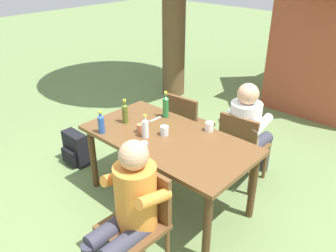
# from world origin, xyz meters

# --- Properties ---
(ground_plane) EXTENTS (24.00, 24.00, 0.00)m
(ground_plane) POSITION_xyz_m (0.00, 0.00, 0.00)
(ground_plane) COLOR #6B844C
(dining_table) EXTENTS (1.67, 0.88, 0.75)m
(dining_table) POSITION_xyz_m (0.00, 0.00, 0.66)
(dining_table) COLOR brown
(dining_table) RESTS_ON ground_plane
(chair_far_right) EXTENTS (0.48, 0.48, 0.87)m
(chair_far_right) POSITION_xyz_m (0.38, 0.74, 0.49)
(chair_far_right) COLOR brown
(chair_far_right) RESTS_ON ground_plane
(chair_near_right) EXTENTS (0.45, 0.45, 0.87)m
(chair_near_right) POSITION_xyz_m (0.38, -0.74, 0.49)
(chair_near_right) COLOR brown
(chair_near_right) RESTS_ON ground_plane
(chair_far_left) EXTENTS (0.48, 0.48, 0.87)m
(chair_far_left) POSITION_xyz_m (-0.37, 0.74, 0.49)
(chair_far_left) COLOR brown
(chair_far_left) RESTS_ON ground_plane
(person_in_white_shirt) EXTENTS (0.47, 0.61, 1.18)m
(person_in_white_shirt) POSITION_xyz_m (0.38, 0.85, 0.66)
(person_in_white_shirt) COLOR white
(person_in_white_shirt) RESTS_ON ground_plane
(person_in_plaid_shirt) EXTENTS (0.47, 0.61, 1.18)m
(person_in_plaid_shirt) POSITION_xyz_m (0.38, -0.85, 0.66)
(person_in_plaid_shirt) COLOR orange
(person_in_plaid_shirt) RESTS_ON ground_plane
(bottle_blue) EXTENTS (0.06, 0.06, 0.23)m
(bottle_blue) POSITION_xyz_m (-0.54, -0.37, 0.85)
(bottle_blue) COLOR #2D56A3
(bottle_blue) RESTS_ON dining_table
(bottle_green) EXTENTS (0.06, 0.06, 0.29)m
(bottle_green) POSITION_xyz_m (-0.32, 0.31, 0.88)
(bottle_green) COLOR #287A38
(bottle_green) RESTS_ON dining_table
(bottle_olive) EXTENTS (0.06, 0.06, 0.26)m
(bottle_olive) POSITION_xyz_m (-0.53, -0.07, 0.86)
(bottle_olive) COLOR #566623
(bottle_olive) RESTS_ON dining_table
(bottle_clear) EXTENTS (0.06, 0.06, 0.23)m
(bottle_clear) POSITION_xyz_m (-0.16, -0.14, 0.85)
(bottle_clear) COLOR white
(bottle_clear) RESTS_ON dining_table
(cup_steel) EXTENTS (0.08, 0.08, 0.09)m
(cup_steel) POSITION_xyz_m (0.02, -0.33, 0.80)
(cup_steel) COLOR #B2B7BC
(cup_steel) RESTS_ON dining_table
(cup_terracotta) EXTENTS (0.07, 0.07, 0.09)m
(cup_terracotta) POSITION_xyz_m (-0.27, -0.11, 0.80)
(cup_terracotta) COLOR #BC6B47
(cup_terracotta) RESTS_ON dining_table
(cup_glass) EXTENTS (0.08, 0.08, 0.09)m
(cup_glass) POSITION_xyz_m (-0.06, 0.01, 0.80)
(cup_glass) COLOR silver
(cup_glass) RESTS_ON dining_table
(cup_white) EXTENTS (0.08, 0.08, 0.09)m
(cup_white) POSITION_xyz_m (0.21, 0.37, 0.80)
(cup_white) COLOR white
(cup_white) RESTS_ON dining_table
(table_knife) EXTENTS (0.03, 0.24, 0.01)m
(table_knife) POSITION_xyz_m (-0.36, 0.26, 0.76)
(table_knife) COLOR silver
(table_knife) RESTS_ON dining_table
(backpack_by_near_side) EXTENTS (0.33, 0.21, 0.41)m
(backpack_by_near_side) POSITION_xyz_m (-1.30, -0.24, 0.20)
(backpack_by_near_side) COLOR black
(backpack_by_near_side) RESTS_ON ground_plane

